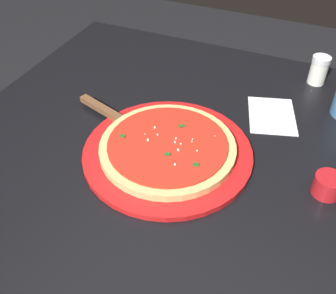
{
  "coord_description": "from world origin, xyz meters",
  "views": [
    {
      "loc": [
        0.56,
        0.25,
        1.3
      ],
      "look_at": [
        -0.0,
        0.01,
        0.75
      ],
      "focal_mm": 42.22,
      "sensor_mm": 36.0,
      "label": 1
    }
  ],
  "objects_px": {
    "serving_plate": "(168,152)",
    "pizza_server": "(113,116)",
    "cup_small_sauce": "(328,185)",
    "parmesan_shaker": "(319,70)",
    "pizza": "(168,146)",
    "napkin_folded_right": "(272,115)"
  },
  "relations": [
    {
      "from": "serving_plate",
      "to": "napkin_folded_right",
      "type": "distance_m",
      "value": 0.28
    },
    {
      "from": "serving_plate",
      "to": "parmesan_shaker",
      "type": "distance_m",
      "value": 0.48
    },
    {
      "from": "pizza",
      "to": "cup_small_sauce",
      "type": "bearing_deg",
      "value": 93.37
    },
    {
      "from": "pizza_server",
      "to": "napkin_folded_right",
      "type": "height_order",
      "value": "pizza_server"
    },
    {
      "from": "serving_plate",
      "to": "cup_small_sauce",
      "type": "bearing_deg",
      "value": 93.37
    },
    {
      "from": "napkin_folded_right",
      "to": "parmesan_shaker",
      "type": "height_order",
      "value": "parmesan_shaker"
    },
    {
      "from": "serving_plate",
      "to": "pizza_server",
      "type": "height_order",
      "value": "pizza_server"
    },
    {
      "from": "serving_plate",
      "to": "pizza_server",
      "type": "xyz_separation_m",
      "value": [
        -0.05,
        -0.16,
        0.01
      ]
    },
    {
      "from": "cup_small_sauce",
      "to": "napkin_folded_right",
      "type": "relative_size",
      "value": 0.38
    },
    {
      "from": "napkin_folded_right",
      "to": "parmesan_shaker",
      "type": "bearing_deg",
      "value": 158.74
    },
    {
      "from": "serving_plate",
      "to": "pizza",
      "type": "xyz_separation_m",
      "value": [
        0.0,
        0.0,
        0.02
      ]
    },
    {
      "from": "napkin_folded_right",
      "to": "serving_plate",
      "type": "bearing_deg",
      "value": -38.16
    },
    {
      "from": "pizza",
      "to": "cup_small_sauce",
      "type": "relative_size",
      "value": 5.19
    },
    {
      "from": "pizza_server",
      "to": "parmesan_shaker",
      "type": "distance_m",
      "value": 0.54
    },
    {
      "from": "parmesan_shaker",
      "to": "pizza_server",
      "type": "bearing_deg",
      "value": -48.57
    },
    {
      "from": "pizza_server",
      "to": "cup_small_sauce",
      "type": "relative_size",
      "value": 4.11
    },
    {
      "from": "serving_plate",
      "to": "cup_small_sauce",
      "type": "height_order",
      "value": "cup_small_sauce"
    },
    {
      "from": "pizza",
      "to": "napkin_folded_right",
      "type": "relative_size",
      "value": 1.99
    },
    {
      "from": "pizza",
      "to": "pizza_server",
      "type": "height_order",
      "value": "pizza"
    },
    {
      "from": "pizza_server",
      "to": "serving_plate",
      "type": "bearing_deg",
      "value": 72.03
    },
    {
      "from": "pizza",
      "to": "parmesan_shaker",
      "type": "relative_size",
      "value": 3.8
    },
    {
      "from": "pizza",
      "to": "cup_small_sauce",
      "type": "xyz_separation_m",
      "value": [
        -0.02,
        0.32,
        -0.0
      ]
    }
  ]
}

